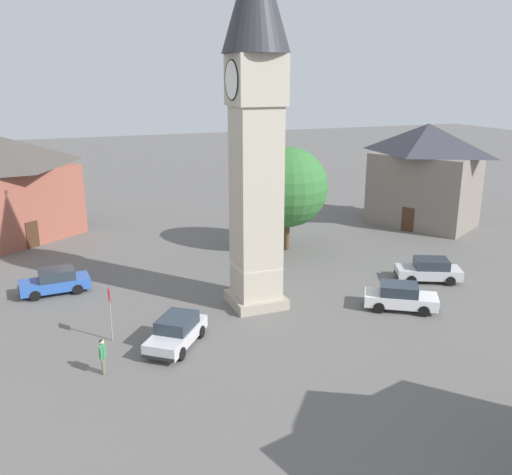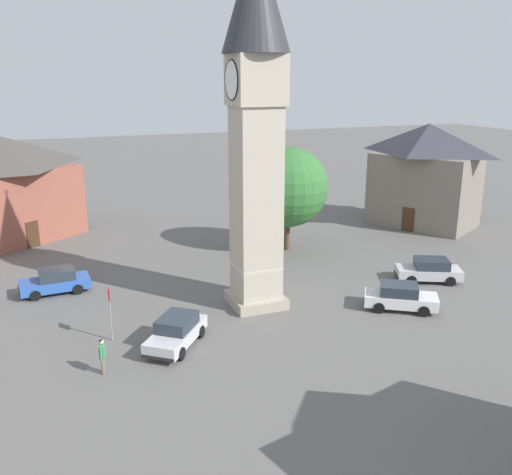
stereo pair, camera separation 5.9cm
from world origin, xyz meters
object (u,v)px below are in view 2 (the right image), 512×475
clock_tower (256,98)px  car_white_side (176,332)px  building_corner_back (425,174)px  car_blue_kerb (55,281)px  pedestrian (102,353)px  building_hall_far (5,189)px  car_silver_kerb (400,297)px  road_sign (110,306)px  tree (288,187)px  car_red_corner (429,270)px

clock_tower → car_white_side: clock_tower is taller
building_corner_back → car_blue_kerb: bearing=-80.3°
clock_tower → pedestrian: (4.88, -9.31, -10.84)m
building_corner_back → building_hall_far: (-7.75, -34.53, -0.25)m
pedestrian → building_hall_far: 24.86m
clock_tower → building_hall_far: (-19.31, -13.92, -7.50)m
clock_tower → building_corner_back: (-11.56, 20.61, -7.25)m
car_silver_kerb → road_sign: road_sign is taller
building_hall_far → pedestrian: bearing=10.8°
building_hall_far → road_sign: size_ratio=4.61×
tree → building_hall_far: (-10.20, -20.04, -0.56)m
car_silver_kerb → building_hall_far: bearing=-137.1°
clock_tower → building_hall_far: size_ratio=1.57×
car_white_side → pedestrian: size_ratio=2.53×
clock_tower → tree: clock_tower is taller
building_hall_far → car_silver_kerb: bearing=42.9°
clock_tower → car_blue_kerb: clock_tower is taller
pedestrian → building_hall_far: (-24.19, -4.61, 3.35)m
building_hall_far → road_sign: 21.80m
tree → building_corner_back: size_ratio=0.74×
building_corner_back → car_white_side: bearing=-60.2°
pedestrian → tree: (-13.99, 15.43, 3.91)m
car_red_corner → tree: size_ratio=0.56×
car_white_side → building_corner_back: (-15.00, 26.21, 3.84)m
clock_tower → pedestrian: clock_tower is taller
car_white_side → building_corner_back: bearing=119.8°
pedestrian → tree: bearing=132.2°
clock_tower → car_silver_kerb: 13.88m
pedestrian → building_hall_far: size_ratio=0.13×
car_blue_kerb → building_hall_far: size_ratio=0.33×
pedestrian → car_white_side: bearing=111.3°
car_blue_kerb → road_sign: road_sign is taller
road_sign → car_white_side: bearing=58.9°
clock_tower → building_corner_back: bearing=119.3°
building_hall_far → car_red_corner: bearing=52.5°
car_silver_kerb → pedestrian: bearing=-86.0°
pedestrian → tree: tree is taller
clock_tower → car_blue_kerb: size_ratio=4.80×
tree → building_hall_far: bearing=-117.0°
car_silver_kerb → car_red_corner: size_ratio=0.98×
tree → road_sign: (10.78, -14.65, -3.02)m
clock_tower → road_sign: (1.67, -8.52, -9.95)m
car_red_corner → car_white_side: bearing=-80.7°
clock_tower → building_hall_far: bearing=-144.2°
road_sign → building_corner_back: bearing=114.4°
car_silver_kerb → building_corner_back: size_ratio=0.41×
pedestrian → building_hall_far: building_hall_far is taller
car_white_side → pedestrian: (1.45, -3.72, 0.25)m
tree → building_corner_back: building_corner_back is taller
car_blue_kerb → car_white_side: same height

